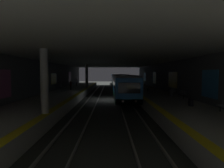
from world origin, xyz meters
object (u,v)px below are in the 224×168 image
at_px(pillar_far, 87,76).
at_px(suitcase_rolling, 191,102).
at_px(metro_train, 118,81).
at_px(bench_right_mid, 70,84).
at_px(person_standing_far, 71,85).
at_px(backpack_on_floor, 148,90).
at_px(person_waiting_near, 43,89).
at_px(pillar_near, 44,81).
at_px(bench_left_far, 172,91).
at_px(bench_right_near, 61,86).
at_px(person_walking_mid, 77,82).
at_px(trash_bin, 172,93).
at_px(bench_left_mid, 182,93).

bearing_deg(pillar_far, suitcase_rolling, -150.93).
xyz_separation_m(metro_train, bench_right_mid, (-4.61, 10.73, -0.45)).
distance_m(person_standing_far, backpack_on_floor, 12.93).
bearing_deg(person_waiting_near, bench_right_mid, 1.55).
xyz_separation_m(bench_right_mid, person_waiting_near, (-17.92, -0.49, 0.34)).
relative_size(pillar_near, bench_left_far, 2.68).
bearing_deg(bench_right_near, pillar_far, -51.40).
xyz_separation_m(pillar_far, bench_left_far, (-12.29, -12.88, -1.75)).
height_order(metro_train, person_walking_mid, metro_train).
relative_size(pillar_near, suitcase_rolling, 4.78).
height_order(metro_train, bench_right_mid, metro_train).
xyz_separation_m(metro_train, person_walking_mid, (-4.57, 9.33, -0.06)).
distance_m(bench_left_far, backpack_on_floor, 5.59).
relative_size(person_walking_mid, trash_bin, 1.97).
height_order(pillar_far, suitcase_rolling, pillar_far).
bearing_deg(bench_right_mid, bench_left_mid, -139.43).
bearing_deg(trash_bin, metro_train, 13.57).
bearing_deg(metro_train, person_walking_mid, 116.09).
xyz_separation_m(bench_left_mid, person_standing_far, (10.57, 14.98, 0.33)).
height_order(bench_left_mid, bench_right_mid, same).
relative_size(pillar_near, bench_right_mid, 2.68).
bearing_deg(person_standing_far, person_waiting_near, 169.39).
height_order(bench_left_far, bench_right_mid, same).
height_order(pillar_far, backpack_on_floor, pillar_far).
bearing_deg(metro_train, person_standing_far, 148.28).
bearing_deg(person_standing_far, bench_right_mid, 12.55).
xyz_separation_m(pillar_far, trash_bin, (-14.24, -12.15, -1.85)).
bearing_deg(bench_right_mid, bench_left_far, -134.26).
relative_size(pillar_near, person_waiting_near, 2.85).
height_order(pillar_far, bench_left_far, pillar_far).
relative_size(person_walking_mid, backpack_on_floor, 4.19).
xyz_separation_m(pillar_far, backpack_on_floor, (-7.18, -10.64, -2.08)).
distance_m(person_waiting_near, backpack_on_floor, 15.71).
relative_size(person_waiting_near, suitcase_rolling, 1.67).
relative_size(pillar_near, person_standing_far, 2.86).
xyz_separation_m(pillar_near, metro_train, (32.63, -6.55, -1.30)).
distance_m(metro_train, person_standing_far, 16.45).
relative_size(bench_right_mid, suitcase_rolling, 1.78).
height_order(pillar_far, bench_left_mid, pillar_far).
relative_size(metro_train, person_standing_far, 34.21).
height_order(bench_left_far, person_standing_far, person_standing_far).
bearing_deg(person_standing_far, suitcase_rolling, -139.16).
xyz_separation_m(metro_train, bench_left_far, (-21.25, -6.33, -0.45)).
distance_m(metro_train, bench_right_mid, 11.69).
relative_size(bench_left_far, person_standing_far, 1.07).
distance_m(person_waiting_near, trash_bin, 15.87).
xyz_separation_m(bench_left_far, backpack_on_floor, (5.11, 2.25, -0.32)).
bearing_deg(metro_train, backpack_on_floor, -165.80).
relative_size(person_waiting_near, backpack_on_floor, 3.99).
bearing_deg(pillar_near, person_standing_far, 6.42).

